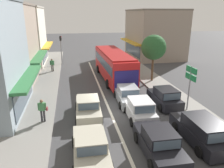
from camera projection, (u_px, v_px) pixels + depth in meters
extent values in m
plane|color=#3F3F42|center=(109.00, 110.00, 17.28)|extent=(140.00, 140.00, 0.00)
cube|color=silver|center=(102.00, 93.00, 21.01)|extent=(0.20, 28.00, 0.01)
cube|color=gray|center=(31.00, 90.00, 21.64)|extent=(5.20, 44.00, 0.14)
cube|color=gray|center=(155.00, 82.00, 23.97)|extent=(2.80, 44.00, 0.12)
cube|color=#2D703D|center=(28.00, 78.00, 16.36)|extent=(1.10, 7.40, 0.20)
cube|color=#425160|center=(24.00, 94.00, 16.68)|extent=(0.06, 6.44, 1.80)
cube|color=#2D703D|center=(39.00, 56.00, 24.30)|extent=(1.10, 7.99, 0.20)
cube|color=#425160|center=(36.00, 68.00, 24.63)|extent=(0.06, 6.95, 1.80)
cube|color=silver|center=(17.00, 37.00, 31.52)|extent=(7.29, 8.70, 7.99)
cube|color=gold|center=(47.00, 45.00, 32.66)|extent=(1.10, 8.01, 0.20)
cube|color=#425160|center=(45.00, 54.00, 32.98)|extent=(0.06, 6.96, 1.80)
cube|color=#A19D92|center=(13.00, 7.00, 30.25)|extent=(7.45, 8.70, 0.24)
cube|color=gray|center=(154.00, 34.00, 37.33)|extent=(7.50, 10.64, 7.67)
cube|color=gold|center=(130.00, 42.00, 36.93)|extent=(1.10, 9.79, 0.20)
cube|color=#425160|center=(132.00, 49.00, 37.40)|extent=(0.06, 8.51, 1.80)
cube|color=#6E6358|center=(155.00, 10.00, 36.10)|extent=(7.66, 10.64, 0.24)
cube|color=red|center=(113.00, 65.00, 24.63)|extent=(2.77, 10.86, 2.70)
cube|color=#425160|center=(113.00, 61.00, 24.51)|extent=(2.80, 10.43, 0.90)
cube|color=navy|center=(127.00, 80.00, 19.65)|extent=(2.25, 0.12, 1.76)
cube|color=maroon|center=(113.00, 52.00, 24.19)|extent=(2.63, 9.99, 0.12)
cylinder|color=black|center=(98.00, 69.00, 27.88)|extent=(0.28, 0.97, 0.96)
cylinder|color=black|center=(117.00, 68.00, 28.39)|extent=(0.28, 0.97, 0.96)
cylinder|color=black|center=(108.00, 84.00, 22.01)|extent=(0.28, 0.97, 0.96)
cylinder|color=black|center=(131.00, 82.00, 22.52)|extent=(0.28, 0.97, 0.96)
cube|color=silver|center=(139.00, 111.00, 15.81)|extent=(1.76, 3.75, 0.76)
cube|color=silver|center=(141.00, 104.00, 15.32)|extent=(1.58, 1.95, 0.64)
cube|color=#425160|center=(137.00, 99.00, 16.23)|extent=(1.40, 0.10, 0.54)
cube|color=#425160|center=(145.00, 110.00, 14.40)|extent=(1.37, 0.10, 0.51)
cylinder|color=black|center=(125.00, 108.00, 16.80)|extent=(0.20, 0.63, 0.62)
cylinder|color=black|center=(145.00, 107.00, 17.04)|extent=(0.20, 0.63, 0.62)
cylinder|color=black|center=(132.00, 122.00, 14.71)|extent=(0.20, 0.63, 0.62)
cylinder|color=black|center=(155.00, 120.00, 14.96)|extent=(0.20, 0.63, 0.62)
cube|color=black|center=(159.00, 145.00, 11.78)|extent=(1.78, 4.22, 0.72)
cube|color=black|center=(160.00, 135.00, 11.48)|extent=(1.59, 1.82, 0.60)
cube|color=#425160|center=(154.00, 127.00, 12.35)|extent=(1.44, 0.08, 0.51)
cube|color=#425160|center=(167.00, 145.00, 10.62)|extent=(1.40, 0.08, 0.48)
cylinder|color=black|center=(137.00, 137.00, 12.88)|extent=(0.19, 0.62, 0.62)
cylinder|color=black|center=(164.00, 135.00, 13.17)|extent=(0.19, 0.62, 0.62)
cylinder|color=black|center=(151.00, 165.00, 10.52)|extent=(0.19, 0.62, 0.62)
cylinder|color=black|center=(184.00, 161.00, 10.81)|extent=(0.19, 0.62, 0.62)
cube|color=#B7B29E|center=(91.00, 151.00, 11.32)|extent=(1.77, 4.22, 0.72)
cube|color=#B7B29E|center=(90.00, 141.00, 11.02)|extent=(1.58, 1.82, 0.60)
cube|color=#425160|center=(89.00, 131.00, 11.89)|extent=(1.44, 0.08, 0.51)
cube|color=#425160|center=(92.00, 151.00, 10.16)|extent=(1.40, 0.08, 0.48)
cylinder|color=black|center=(74.00, 142.00, 12.42)|extent=(0.19, 0.62, 0.62)
cylinder|color=black|center=(104.00, 139.00, 12.71)|extent=(0.19, 0.62, 0.62)
cylinder|color=black|center=(111.00, 168.00, 10.35)|extent=(0.19, 0.62, 0.62)
cube|color=#B7B29E|center=(88.00, 109.00, 16.15)|extent=(1.88, 4.26, 0.72)
cube|color=#B7B29E|center=(88.00, 102.00, 15.85)|extent=(1.63, 1.86, 0.60)
cube|color=#425160|center=(87.00, 97.00, 16.71)|extent=(1.44, 0.11, 0.51)
cube|color=#425160|center=(89.00, 107.00, 14.99)|extent=(1.41, 0.11, 0.48)
cylinder|color=black|center=(77.00, 106.00, 17.27)|extent=(0.20, 0.63, 0.62)
cylinder|color=black|center=(98.00, 104.00, 17.52)|extent=(0.20, 0.63, 0.62)
cylinder|color=black|center=(77.00, 121.00, 14.90)|extent=(0.20, 0.63, 0.62)
cylinder|color=black|center=(102.00, 119.00, 15.15)|extent=(0.20, 0.63, 0.62)
cube|color=#9EA3A8|center=(127.00, 97.00, 18.59)|extent=(1.86, 4.26, 0.72)
cube|color=#9EA3A8|center=(128.00, 90.00, 18.29)|extent=(1.62, 1.85, 0.60)
cube|color=#425160|center=(126.00, 86.00, 19.15)|extent=(1.44, 0.11, 0.51)
cube|color=#425160|center=(130.00, 94.00, 17.42)|extent=(1.41, 0.11, 0.48)
cylinder|color=black|center=(115.00, 94.00, 19.71)|extent=(0.20, 0.63, 0.62)
cylinder|color=black|center=(134.00, 93.00, 19.96)|extent=(0.20, 0.63, 0.62)
cylinder|color=black|center=(120.00, 105.00, 17.34)|extent=(0.20, 0.63, 0.62)
cylinder|color=black|center=(141.00, 104.00, 17.59)|extent=(0.20, 0.63, 0.62)
cube|color=black|center=(200.00, 133.00, 12.92)|extent=(1.82, 4.52, 0.76)
cube|color=black|center=(205.00, 125.00, 12.37)|extent=(1.67, 2.62, 0.68)
cube|color=#425160|center=(192.00, 115.00, 13.60)|extent=(1.51, 0.08, 0.58)
cube|color=#425160|center=(221.00, 138.00, 11.14)|extent=(1.48, 0.08, 0.54)
cylinder|color=black|center=(175.00, 127.00, 14.07)|extent=(0.19, 0.62, 0.62)
cylinder|color=black|center=(200.00, 124.00, 14.41)|extent=(0.19, 0.62, 0.62)
cylinder|color=black|center=(199.00, 152.00, 11.56)|extent=(0.19, 0.62, 0.62)
cube|color=black|center=(164.00, 99.00, 18.02)|extent=(1.76, 3.75, 0.76)
cube|color=black|center=(166.00, 93.00, 17.52)|extent=(1.58, 1.95, 0.64)
cube|color=#425160|center=(161.00, 89.00, 18.42)|extent=(1.40, 0.10, 0.54)
cube|color=#425160|center=(172.00, 97.00, 16.62)|extent=(1.37, 0.10, 0.51)
cylinder|color=black|center=(149.00, 98.00, 18.94)|extent=(0.20, 0.63, 0.62)
cylinder|color=black|center=(167.00, 96.00, 19.28)|extent=(0.20, 0.63, 0.62)
cylinder|color=black|center=(160.00, 108.00, 16.88)|extent=(0.20, 0.63, 0.62)
cylinder|color=black|center=(180.00, 106.00, 17.23)|extent=(0.20, 0.63, 0.62)
cylinder|color=gray|center=(61.00, 50.00, 31.84)|extent=(0.12, 0.12, 4.20)
cube|color=black|center=(60.00, 38.00, 31.30)|extent=(0.24, 0.24, 0.68)
sphere|color=red|center=(61.00, 37.00, 31.25)|extent=(0.13, 0.13, 0.13)
sphere|color=black|center=(61.00, 38.00, 31.32)|extent=(0.13, 0.13, 0.13)
sphere|color=black|center=(61.00, 40.00, 31.39)|extent=(0.13, 0.13, 0.13)
cylinder|color=gray|center=(189.00, 89.00, 16.62)|extent=(0.10, 0.10, 3.60)
cube|color=#19753D|center=(191.00, 70.00, 16.14)|extent=(0.08, 1.40, 0.44)
cube|color=white|center=(192.00, 70.00, 16.15)|extent=(0.01, 1.10, 0.10)
cube|color=#19753D|center=(191.00, 77.00, 16.31)|extent=(0.08, 1.40, 0.44)
cube|color=white|center=(191.00, 77.00, 16.32)|extent=(0.01, 1.10, 0.10)
cylinder|color=brown|center=(152.00, 69.00, 24.08)|extent=(0.24, 0.24, 2.87)
cylinder|color=brown|center=(152.00, 50.00, 23.78)|extent=(0.10, 0.78, 1.24)
cylinder|color=brown|center=(158.00, 52.00, 23.59)|extent=(1.02, 0.10, 0.95)
cylinder|color=brown|center=(155.00, 52.00, 23.18)|extent=(0.10, 0.74, 0.99)
cylinder|color=brown|center=(150.00, 51.00, 23.40)|extent=(0.80, 0.10, 1.20)
sphere|color=#26562B|center=(154.00, 47.00, 23.35)|extent=(2.68, 2.68, 2.68)
cylinder|color=#333338|center=(42.00, 116.00, 15.01)|extent=(0.14, 0.14, 0.84)
cylinder|color=#333338|center=(44.00, 116.00, 15.03)|extent=(0.14, 0.14, 0.84)
cube|color=#478951|center=(42.00, 107.00, 14.81)|extent=(0.38, 0.25, 0.56)
sphere|color=#9E7051|center=(41.00, 101.00, 14.68)|extent=(0.22, 0.22, 0.22)
cylinder|color=#478951|center=(38.00, 107.00, 14.78)|extent=(0.09, 0.09, 0.54)
cylinder|color=#478951|center=(46.00, 106.00, 14.83)|extent=(0.09, 0.09, 0.54)
cube|color=maroon|center=(47.00, 109.00, 14.91)|extent=(0.12, 0.25, 0.22)
cylinder|color=#4C4742|center=(52.00, 68.00, 28.05)|extent=(0.14, 0.14, 0.84)
cylinder|color=#4C4742|center=(53.00, 68.00, 28.06)|extent=(0.14, 0.14, 0.84)
cube|color=#478951|center=(52.00, 63.00, 27.84)|extent=(0.39, 0.26, 0.56)
sphere|color=brown|center=(52.00, 60.00, 27.72)|extent=(0.22, 0.22, 0.22)
cylinder|color=#478951|center=(50.00, 63.00, 27.83)|extent=(0.09, 0.09, 0.54)
cylinder|color=#478951|center=(54.00, 63.00, 27.85)|extent=(0.09, 0.09, 0.54)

